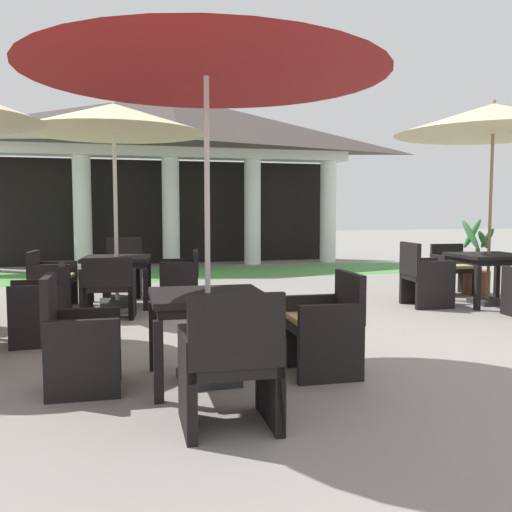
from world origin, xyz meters
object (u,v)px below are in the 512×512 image
patio_chair_mid_left_west (51,280)px  patio_chair_far_back_west (79,340)px  patio_chair_mid_right_west (424,277)px  patio_umbrella_far_back (206,55)px  patio_table_mid_right (489,261)px  patio_chair_far_back_east (325,327)px  patio_umbrella_mid_right (493,120)px  patio_chair_mid_left_east (181,278)px  patio_chair_far_back_south (230,365)px  patio_chair_mid_left_south (109,288)px  patio_umbrella_mid_left (114,120)px  patio_table_mid_left (117,264)px  patio_table_far_back (208,305)px  patio_chair_near_foreground_east (41,305)px  patio_chair_mid_left_north (123,270)px  potted_palm_right_edge (477,272)px  patio_chair_mid_right_north (452,270)px

patio_chair_mid_left_west → patio_chair_far_back_west: (0.51, -3.98, 0.01)m
patio_chair_mid_right_west → patio_umbrella_far_back: patio_umbrella_far_back is taller
patio_table_mid_right → patio_chair_mid_left_west: bearing=167.1°
patio_umbrella_far_back → patio_chair_far_back_west: 2.41m
patio_chair_far_back_east → patio_umbrella_mid_right: bearing=-51.6°
patio_chair_mid_left_west → patio_chair_mid_left_east: bearing=90.0°
patio_umbrella_mid_right → patio_umbrella_far_back: 5.36m
patio_umbrella_mid_right → patio_chair_far_back_south: (-4.72, -3.61, -2.28)m
patio_chair_mid_left_south → patio_umbrella_mid_left: bearing=90.0°
patio_table_mid_left → patio_chair_mid_left_west: 0.95m
patio_chair_mid_right_west → patio_chair_far_back_east: 3.83m
patio_chair_mid_left_east → patio_table_far_back: size_ratio=0.84×
patio_chair_mid_right_west → patio_chair_mid_left_east: bearing=-103.1°
patio_chair_near_foreground_east → patio_chair_far_back_west: bearing=-169.6°
patio_chair_far_back_east → patio_table_mid_right: bearing=-51.6°
patio_chair_mid_left_south → patio_umbrella_mid_right: bearing=3.5°
patio_chair_mid_left_north → patio_chair_far_back_east: (1.48, -4.87, -0.01)m
patio_chair_mid_right_west → patio_chair_far_back_east: size_ratio=1.07×
patio_table_mid_left → potted_palm_right_edge: potted_palm_right_edge is taller
patio_umbrella_mid_left → patio_umbrella_mid_right: size_ratio=0.99×
patio_table_mid_right → patio_chair_near_foreground_east: bearing=-172.3°
patio_umbrella_far_back → patio_chair_far_back_south: 2.40m
patio_chair_near_foreground_east → patio_chair_mid_left_south: bearing=-34.2°
patio_umbrella_mid_left → patio_chair_mid_left_west: size_ratio=3.64×
patio_table_far_back → potted_palm_right_edge: 6.23m
patio_chair_mid_left_west → potted_palm_right_edge: potted_palm_right_edge is taller
patio_chair_mid_left_south → patio_chair_far_back_west: patio_chair_far_back_west is taller
patio_umbrella_far_back → patio_umbrella_mid_left: bearing=98.8°
patio_umbrella_mid_right → potted_palm_right_edge: (0.47, 0.88, -2.32)m
patio_table_mid_left → patio_umbrella_mid_left: bearing=-116.6°
patio_table_mid_left → patio_umbrella_mid_right: patio_umbrella_mid_right is taller
patio_chair_mid_left_south → patio_umbrella_far_back: (0.72, -3.00, 2.20)m
patio_chair_mid_left_north → patio_chair_mid_right_north: bearing=174.6°
patio_chair_mid_right_north → patio_chair_far_back_east: patio_chair_far_back_east is taller
patio_table_mid_right → patio_umbrella_mid_right: (-0.00, -0.00, 2.04)m
patio_chair_mid_right_west → patio_chair_far_back_east: patio_chair_mid_right_west is taller
patio_table_mid_right → patio_chair_mid_left_east: bearing=164.9°
patio_umbrella_mid_left → patio_table_far_back: bearing=-81.2°
patio_chair_mid_right_west → patio_table_mid_right: bearing=90.0°
patio_table_mid_left → patio_chair_mid_right_north: 5.38m
patio_umbrella_mid_left → patio_chair_far_back_south: bearing=-83.5°
patio_chair_near_foreground_east → patio_table_mid_right: size_ratio=0.79×
patio_table_mid_right → patio_chair_far_back_east: 4.55m
patio_chair_mid_left_east → patio_chair_mid_right_west: patio_chair_mid_right_west is taller
patio_umbrella_far_back → patio_chair_far_back_east: size_ratio=3.29×
patio_table_mid_right → patio_umbrella_mid_right: bearing=-135.0°
patio_chair_far_back_south → patio_chair_mid_left_south: bearing=102.2°
patio_chair_near_foreground_east → patio_chair_mid_right_west: (5.10, 0.92, 0.02)m
patio_chair_near_foreground_east → patio_umbrella_mid_left: 3.21m
patio_umbrella_mid_left → patio_chair_far_back_west: (-0.40, -3.86, -2.26)m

